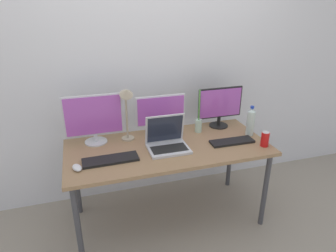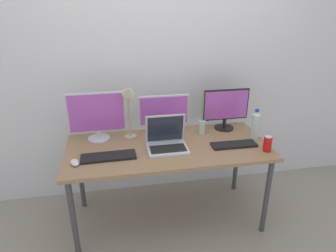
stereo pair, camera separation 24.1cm
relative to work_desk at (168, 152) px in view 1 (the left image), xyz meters
name	(u,v)px [view 1 (the left image)]	position (x,y,z in m)	size (l,w,h in m)	color
ground_plane	(168,217)	(0.00, 0.00, -0.68)	(16.00, 16.00, 0.00)	gray
wall_back	(150,65)	(0.00, 0.59, 0.62)	(7.00, 0.08, 2.60)	silver
work_desk	(168,152)	(0.00, 0.00, 0.00)	(1.67, 0.76, 0.74)	#424247
monitor_left	(94,118)	(-0.57, 0.24, 0.28)	(0.48, 0.19, 0.42)	silver
monitor_center	(161,114)	(0.01, 0.25, 0.25)	(0.44, 0.20, 0.36)	silver
monitor_right	(220,106)	(0.59, 0.26, 0.27)	(0.43, 0.18, 0.38)	black
laptop_silver	(167,141)	(-0.02, -0.03, 0.12)	(0.33, 0.26, 0.27)	silver
keyboard_main	(232,142)	(0.54, -0.10, 0.07)	(0.38, 0.12, 0.02)	black
keyboard_aux	(111,160)	(-0.49, -0.11, 0.07)	(0.42, 0.14, 0.02)	black
mouse_by_keyboard	(77,168)	(-0.73, -0.17, 0.08)	(0.06, 0.11, 0.03)	silver
water_bottle	(251,122)	(0.76, 0.00, 0.19)	(0.07, 0.07, 0.27)	silver
soda_can_near_keyboard	(265,139)	(0.77, -0.23, 0.12)	(0.07, 0.07, 0.13)	red
bamboo_vase	(198,124)	(0.35, 0.20, 0.14)	(0.06, 0.06, 0.40)	#B2D1B7
desk_lamp	(127,104)	(-0.30, 0.19, 0.40)	(0.11, 0.18, 0.50)	tan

